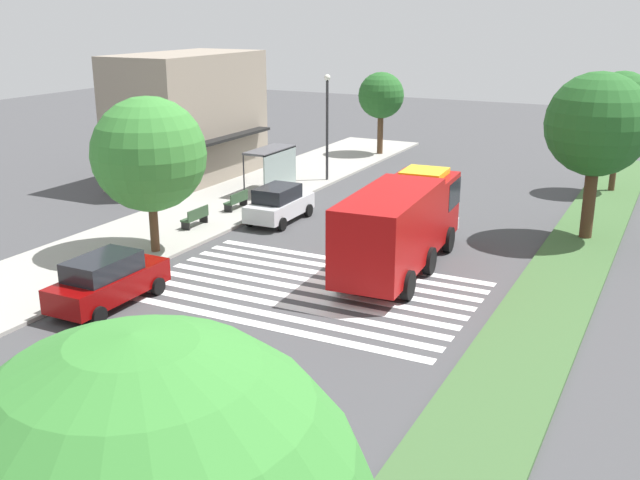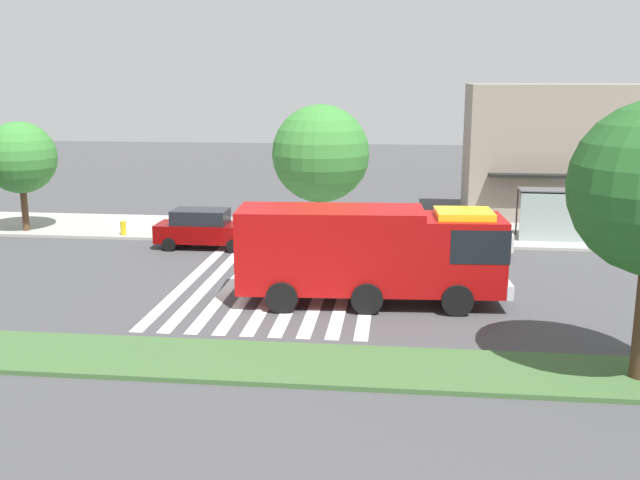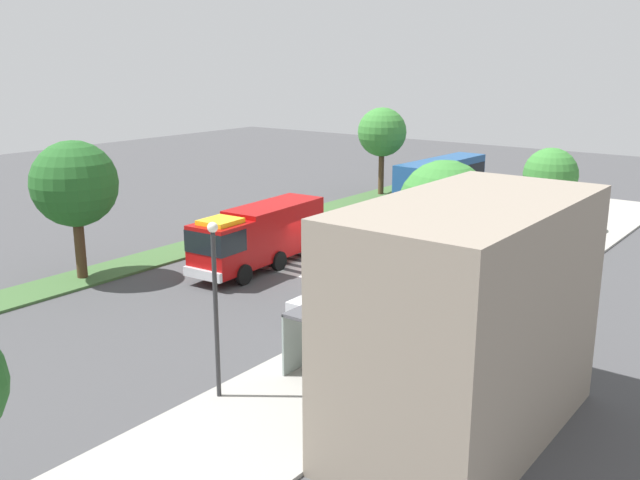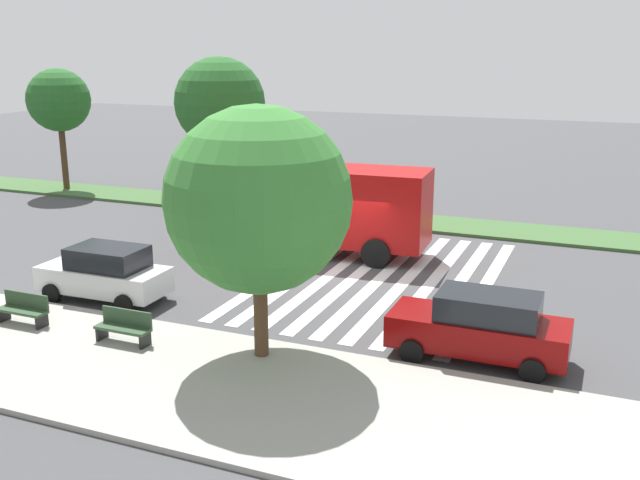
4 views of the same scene
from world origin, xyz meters
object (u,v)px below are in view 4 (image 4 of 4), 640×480
at_px(median_tree_center, 59,101).
at_px(sidewalk_tree_west, 258,200).
at_px(parked_car_mid, 481,326).
at_px(median_tree_west, 220,103).
at_px(bench_west_of_shelter, 124,326).
at_px(fire_truck, 304,203).
at_px(parked_car_east, 105,273).
at_px(bench_near_shelter, 24,309).

bearing_deg(median_tree_center, sidewalk_tree_west, 141.97).
height_order(parked_car_mid, median_tree_west, median_tree_west).
bearing_deg(bench_west_of_shelter, fire_truck, -93.90).
height_order(parked_car_east, median_tree_west, median_tree_west).
relative_size(fire_truck, median_tree_west, 1.31).
height_order(median_tree_west, median_tree_center, median_tree_west).
xyz_separation_m(median_tree_west, median_tree_center, (10.18, 0.00, -0.15)).
bearing_deg(parked_car_east, sidewalk_tree_west, 160.89).
height_order(fire_truck, parked_car_mid, fire_truck).
bearing_deg(median_tree_west, bench_west_of_shelter, 111.29).
bearing_deg(median_tree_west, parked_car_mid, 138.51).
xyz_separation_m(parked_car_mid, sidewalk_tree_west, (5.31, 2.20, 3.37)).
bearing_deg(sidewalk_tree_west, median_tree_west, -57.14).
height_order(bench_near_shelter, sidewalk_tree_west, sidewalk_tree_west).
height_order(sidewalk_tree_west, median_tree_west, median_tree_west).
distance_m(parked_car_mid, sidewalk_tree_west, 6.66).
xyz_separation_m(parked_car_east, bench_near_shelter, (0.67, 2.88, -0.32)).
relative_size(fire_truck, median_tree_center, 1.45).
bearing_deg(sidewalk_tree_west, parked_car_east, -18.02).
bearing_deg(bench_near_shelter, bench_west_of_shelter, 180.00).
xyz_separation_m(fire_truck, parked_car_mid, (-8.44, 7.78, -1.03)).
relative_size(fire_truck, parked_car_mid, 2.09).
distance_m(fire_truck, bench_near_shelter, 11.58).
relative_size(bench_west_of_shelter, median_tree_west, 0.22).
xyz_separation_m(parked_car_east, bench_west_of_shelter, (-2.91, 2.88, -0.32)).
distance_m(fire_truck, parked_car_east, 8.65).
xyz_separation_m(bench_near_shelter, bench_west_of_shelter, (-3.58, 0.00, 0.00)).
distance_m(fire_truck, median_tree_center, 18.74).
bearing_deg(bench_near_shelter, sidewalk_tree_west, -174.75).
bearing_deg(fire_truck, median_tree_center, -22.81).
bearing_deg(fire_truck, sidewalk_tree_west, 103.96).
bearing_deg(parked_car_east, fire_truck, -116.13).
bearing_deg(bench_west_of_shelter, parked_car_east, -44.78).
distance_m(bench_west_of_shelter, sidewalk_tree_west, 5.40).
xyz_separation_m(bench_near_shelter, median_tree_center, (13.14, -16.77, 4.46)).
bearing_deg(parked_car_east, bench_west_of_shelter, 134.13).
height_order(sidewalk_tree_west, median_tree_center, median_tree_center).
bearing_deg(parked_car_east, bench_near_shelter, 75.84).
height_order(bench_near_shelter, median_tree_center, median_tree_center).
relative_size(bench_near_shelter, bench_west_of_shelter, 1.00).
height_order(fire_truck, bench_near_shelter, fire_truck).
bearing_deg(parked_car_east, parked_car_mid, 178.90).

